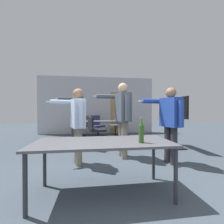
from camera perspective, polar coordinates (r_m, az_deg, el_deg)
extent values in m
plane|color=#3D4751|center=(1.91, 2.25, -36.38)|extent=(24.00, 24.00, 0.00)
cube|color=#BCBCC1|center=(7.43, -5.61, 2.55)|extent=(5.59, 0.10, 2.77)
cube|color=#AD7F4C|center=(7.49, 2.85, -0.22)|extent=(0.90, 0.02, 2.05)
cube|color=#4C4C51|center=(2.09, -3.35, -11.45)|extent=(1.85, 0.79, 0.03)
cylinder|color=#2D2D33|center=(2.01, -30.20, -22.91)|extent=(0.05, 0.05, 0.70)
cylinder|color=#2D2D33|center=(2.14, 23.11, -21.40)|extent=(0.05, 0.05, 0.70)
cylinder|color=#2D2D33|center=(2.60, -24.28, -17.33)|extent=(0.05, 0.05, 0.70)
cylinder|color=#2D2D33|center=(2.70, 15.54, -16.61)|extent=(0.05, 0.05, 0.70)
cube|color=#4C4C51|center=(5.91, -4.86, -3.53)|extent=(2.12, 0.69, 0.03)
cylinder|color=#2D2D33|center=(5.71, -14.91, -7.38)|extent=(0.05, 0.05, 0.70)
cylinder|color=#2D2D33|center=(5.80, 5.29, -7.22)|extent=(0.05, 0.05, 0.70)
cylinder|color=#2D2D33|center=(6.27, -14.24, -6.65)|extent=(0.05, 0.05, 0.70)
cylinder|color=#2D2D33|center=(6.36, 4.14, -6.52)|extent=(0.05, 0.05, 0.70)
cube|color=black|center=(5.07, 22.83, -12.27)|extent=(0.44, 0.56, 0.03)
cylinder|color=black|center=(4.99, 22.85, -7.20)|extent=(0.06, 0.06, 0.88)
cube|color=black|center=(4.94, 22.90, 1.43)|extent=(0.04, 1.25, 0.62)
cube|color=#192342|center=(4.95, 23.13, 1.43)|extent=(0.01, 1.15, 0.55)
cylinder|color=slate|center=(4.65, -12.37, -8.10)|extent=(0.12, 0.12, 0.88)
cylinder|color=slate|center=(4.81, -12.60, -7.81)|extent=(0.12, 0.12, 0.88)
cube|color=#4C5660|center=(4.67, -12.51, 1.59)|extent=(0.29, 0.42, 0.69)
sphere|color=tan|center=(4.70, -12.53, 7.28)|extent=(0.24, 0.24, 0.24)
cylinder|color=#4C5660|center=(4.44, -12.14, 1.52)|extent=(0.09, 0.09, 0.60)
cylinder|color=#4C5660|center=(4.90, -16.35, 4.93)|extent=(0.60, 0.21, 0.09)
cube|color=white|center=(4.89, -20.21, 4.92)|extent=(0.12, 0.06, 0.03)
cylinder|color=#28282D|center=(3.48, 22.52, -11.86)|extent=(0.14, 0.14, 0.79)
cylinder|color=#28282D|center=(3.61, 20.39, -11.38)|extent=(0.14, 0.14, 0.79)
cube|color=#23429E|center=(3.46, 21.49, -0.09)|extent=(0.35, 0.49, 0.62)
sphere|color=#936B4C|center=(3.48, 21.53, 6.86)|extent=(0.22, 0.22, 0.22)
cylinder|color=#23429E|center=(3.27, 24.84, -0.54)|extent=(0.11, 0.11, 0.54)
cylinder|color=#23429E|center=(3.50, 15.17, 4.00)|extent=(0.55, 0.24, 0.11)
cube|color=white|center=(3.33, 11.06, 4.19)|extent=(0.13, 0.07, 0.03)
cylinder|color=slate|center=(3.25, -12.45, -12.87)|extent=(0.13, 0.13, 0.78)
cylinder|color=slate|center=(3.42, -13.12, -12.20)|extent=(0.13, 0.13, 0.78)
cube|color=silver|center=(3.24, -12.83, -0.51)|extent=(0.35, 0.47, 0.61)
sphere|color=#936B4C|center=(3.26, -12.85, 6.76)|extent=(0.21, 0.21, 0.21)
cylinder|color=silver|center=(2.99, -11.75, -0.97)|extent=(0.10, 0.10, 0.53)
cylinder|color=silver|center=(3.46, -18.07, 3.63)|extent=(0.53, 0.26, 0.10)
cube|color=white|center=(3.43, -22.96, 3.62)|extent=(0.13, 0.07, 0.03)
cylinder|color=slate|center=(3.65, 4.75, -10.50)|extent=(0.15, 0.15, 0.88)
cylinder|color=slate|center=(3.84, 3.59, -9.96)|extent=(0.15, 0.15, 0.88)
cube|color=#4C5660|center=(3.68, 4.17, 1.89)|extent=(0.35, 0.52, 0.69)
sphere|color=#DBAD89|center=(3.72, 4.17, 9.12)|extent=(0.24, 0.24, 0.24)
cylinder|color=#4C5660|center=(3.40, 6.01, 1.61)|extent=(0.11, 0.11, 0.60)
cylinder|color=#4C5660|center=(3.88, -1.60, 5.94)|extent=(0.61, 0.22, 0.11)
cube|color=white|center=(3.80, -6.41, 6.04)|extent=(0.12, 0.06, 0.03)
cylinder|color=black|center=(6.78, -5.30, -8.92)|extent=(0.52, 0.52, 0.03)
cylinder|color=black|center=(6.74, -5.30, -7.22)|extent=(0.06, 0.06, 0.37)
cube|color=navy|center=(6.72, -5.31, -5.30)|extent=(0.61, 0.61, 0.08)
cube|color=navy|center=(6.92, -6.32, -3.04)|extent=(0.42, 0.24, 0.42)
cylinder|color=black|center=(6.89, -11.95, -8.76)|extent=(0.52, 0.52, 0.03)
cylinder|color=black|center=(6.86, -11.95, -7.11)|extent=(0.06, 0.06, 0.37)
cube|color=#4C4C51|center=(6.84, -11.96, -5.24)|extent=(0.64, 0.64, 0.08)
cube|color=#4C4C51|center=(6.65, -10.27, -3.24)|extent=(0.31, 0.39, 0.42)
cylinder|color=black|center=(5.36, -5.39, -11.52)|extent=(0.52, 0.52, 0.03)
cylinder|color=black|center=(5.32, -5.40, -9.38)|extent=(0.06, 0.06, 0.38)
cube|color=black|center=(5.28, -5.40, -6.95)|extent=(0.58, 0.58, 0.08)
cube|color=black|center=(5.17, -8.11, -4.33)|extent=(0.19, 0.43, 0.42)
cylinder|color=black|center=(6.81, 1.30, -8.86)|extent=(0.52, 0.52, 0.03)
cylinder|color=black|center=(6.78, 1.30, -7.13)|extent=(0.06, 0.06, 0.39)
cube|color=#4C4C51|center=(6.75, 1.31, -5.18)|extent=(0.61, 0.61, 0.08)
cube|color=#4C4C51|center=(6.88, 3.11, -2.98)|extent=(0.24, 0.42, 0.42)
cylinder|color=#2D511E|center=(2.00, 11.08, -8.31)|extent=(0.07, 0.07, 0.22)
cone|color=#2D511E|center=(1.99, 11.09, -3.72)|extent=(0.06, 0.06, 0.10)
cylinder|color=gold|center=(1.98, 11.10, -2.17)|extent=(0.03, 0.03, 0.01)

